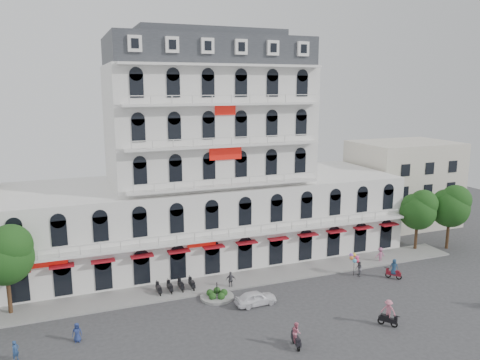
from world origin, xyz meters
name	(u,v)px	position (x,y,z in m)	size (l,w,h in m)	color
ground	(272,322)	(0.00, 0.00, 0.00)	(120.00, 120.00, 0.00)	#38383A
sidewalk	(236,281)	(0.00, 9.00, 0.08)	(53.00, 4.00, 0.16)	gray
main_building	(208,172)	(0.00, 18.00, 9.96)	(45.00, 15.00, 25.80)	silver
flank_building_east	(403,183)	(30.00, 20.00, 6.00)	(14.00, 10.00, 12.00)	beige
traffic_island	(217,296)	(-3.00, 6.00, 0.26)	(3.20, 3.20, 1.60)	gray
parked_scooter_row	(176,292)	(-6.35, 8.80, 0.00)	(4.40, 1.80, 1.10)	black
tree_west_inner	(5,253)	(-20.95, 9.48, 5.68)	(4.76, 4.76, 8.25)	#382314
tree_east_inner	(419,209)	(24.05, 9.98, 5.21)	(4.40, 4.37, 7.57)	#382314
tree_east_outer	(451,205)	(28.05, 8.98, 5.55)	(4.65, 4.65, 8.05)	#382314
parked_car	(256,298)	(-0.10, 3.42, 0.66)	(1.56, 3.87, 1.32)	white
rider_southwest	(296,334)	(0.02, -4.26, 1.06)	(0.72, 1.70, 2.09)	black
rider_east	(394,269)	(15.71, 3.76, 1.07)	(1.25, 1.36, 2.15)	maroon
rider_center	(388,312)	(8.75, -4.11, 1.25)	(1.29, 1.41, 2.34)	black
pedestrian_left	(77,332)	(-15.69, 2.62, 0.78)	(0.77, 0.50, 1.57)	navy
pedestrian_mid	(231,280)	(-1.00, 7.68, 0.85)	(1.00, 0.42, 1.71)	#545259
pedestrian_right	(380,255)	(17.36, 8.16, 0.87)	(1.12, 0.64, 1.73)	#B96289
pedestrian_far	(15,351)	(-20.00, 1.51, 0.78)	(0.57, 0.37, 1.56)	navy
balloon_vendor	(357,265)	(12.48, 5.69, 1.27)	(1.43, 1.33, 2.45)	slate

